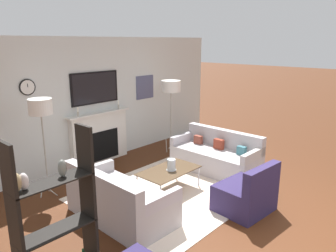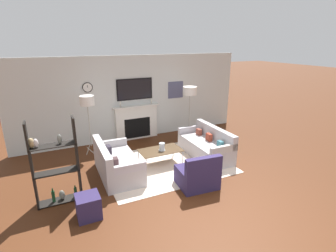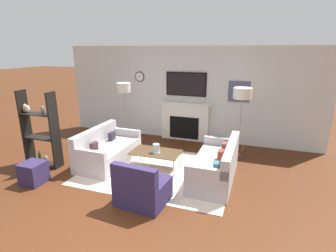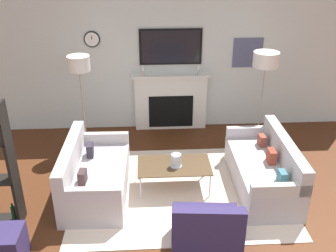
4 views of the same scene
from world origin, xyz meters
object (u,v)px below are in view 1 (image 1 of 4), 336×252
(couch_left, at_px, (119,201))
(floor_lamp_right, at_px, (171,87))
(armchair, at_px, (247,195))
(shelf_unit, at_px, (54,219))
(hurricane_candle, at_px, (171,165))
(floor_lamp_left, at_px, (40,108))
(couch_right, at_px, (216,157))
(coffee_table, at_px, (169,171))

(couch_left, height_order, floor_lamp_right, floor_lamp_right)
(armchair, distance_m, shelf_unit, 2.97)
(floor_lamp_right, distance_m, shelf_unit, 4.80)
(hurricane_candle, relative_size, floor_lamp_right, 0.12)
(couch_left, bearing_deg, floor_lamp_left, 101.68)
(couch_right, height_order, shelf_unit, shelf_unit)
(armchair, xyz_separation_m, floor_lamp_right, (1.41, 2.84, 1.29))
(floor_lamp_left, bearing_deg, shelf_unit, -115.69)
(coffee_table, bearing_deg, armchair, -78.24)
(floor_lamp_left, xyz_separation_m, shelf_unit, (-1.02, -2.13, -0.73))
(couch_right, bearing_deg, floor_lamp_right, 78.20)
(couch_left, distance_m, armchair, 1.98)
(armchair, height_order, coffee_table, armchair)
(couch_right, bearing_deg, hurricane_candle, 177.99)
(floor_lamp_left, height_order, shelf_unit, shelf_unit)
(couch_left, xyz_separation_m, coffee_table, (1.21, 0.08, 0.09))
(couch_right, height_order, hurricane_candle, couch_right)
(armchair, xyz_separation_m, coffee_table, (-0.29, 1.38, 0.10))
(floor_lamp_right, bearing_deg, couch_right, -101.80)
(armchair, bearing_deg, couch_left, 138.94)
(couch_right, height_order, coffee_table, couch_right)
(floor_lamp_left, relative_size, floor_lamp_right, 0.99)
(couch_right, relative_size, coffee_table, 1.63)
(coffee_table, height_order, shelf_unit, shelf_unit)
(couch_left, distance_m, coffee_table, 1.21)
(floor_lamp_right, xyz_separation_m, shelf_unit, (-4.24, -2.13, -0.75))
(couch_left, relative_size, coffee_table, 1.53)
(armchair, relative_size, floor_lamp_left, 0.52)
(hurricane_candle, bearing_deg, shelf_unit, -166.11)
(couch_left, bearing_deg, hurricane_candle, 2.11)
(shelf_unit, bearing_deg, hurricane_candle, 13.89)
(hurricane_candle, bearing_deg, floor_lamp_left, 136.14)
(couch_left, relative_size, hurricane_candle, 8.44)
(hurricane_candle, distance_m, floor_lamp_left, 2.40)
(floor_lamp_right, bearing_deg, shelf_unit, -153.37)
(coffee_table, bearing_deg, floor_lamp_left, 136.28)
(couch_left, xyz_separation_m, floor_lamp_right, (2.90, 1.54, 1.28))
(hurricane_candle, distance_m, shelf_unit, 2.67)
(couch_left, relative_size, armchair, 1.92)
(couch_right, bearing_deg, armchair, -129.90)
(couch_right, bearing_deg, couch_left, 179.96)
(armchair, height_order, floor_lamp_left, floor_lamp_left)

